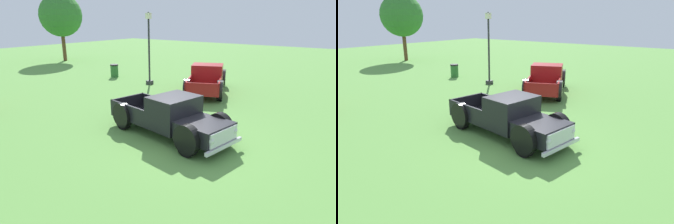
% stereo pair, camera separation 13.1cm
% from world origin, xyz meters
% --- Properties ---
extents(ground_plane, '(80.00, 80.00, 0.00)m').
position_xyz_m(ground_plane, '(0.00, 0.00, 0.00)').
color(ground_plane, '#5B9342').
extents(pickup_truck_foreground, '(2.66, 5.31, 1.56)m').
position_xyz_m(pickup_truck_foreground, '(0.16, 0.56, 0.74)').
color(pickup_truck_foreground, black).
rests_on(pickup_truck_foreground, ground_plane).
extents(pickup_truck_behind_left, '(5.57, 3.84, 1.61)m').
position_xyz_m(pickup_truck_behind_left, '(7.27, 3.25, 0.77)').
color(pickup_truck_behind_left, maroon).
rests_on(pickup_truck_behind_left, ground_plane).
extents(lamp_post_near, '(0.36, 0.36, 4.59)m').
position_xyz_m(lamp_post_near, '(6.65, 7.24, 2.40)').
color(lamp_post_near, '#2D2D33').
rests_on(lamp_post_near, ground_plane).
extents(trash_can, '(0.59, 0.59, 0.95)m').
position_xyz_m(trash_can, '(6.99, 10.94, 0.48)').
color(trash_can, '#2D6B2D').
rests_on(trash_can, ground_plane).
extents(oak_tree_east, '(4.14, 4.14, 6.53)m').
position_xyz_m(oak_tree_east, '(10.18, 21.60, 4.44)').
color(oak_tree_east, brown).
rests_on(oak_tree_east, ground_plane).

